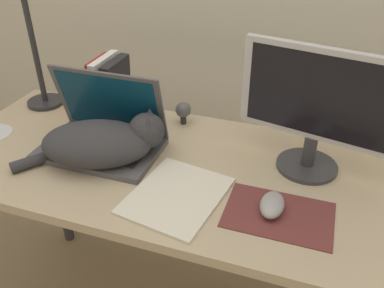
{
  "coord_description": "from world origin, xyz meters",
  "views": [
    {
      "loc": [
        0.36,
        -0.59,
        1.43
      ],
      "look_at": [
        0.06,
        0.27,
        0.85
      ],
      "focal_mm": 38.0,
      "sensor_mm": 36.0,
      "label": 1
    }
  ],
  "objects_px": {
    "computer_mouse": "(272,205)",
    "desk_lamp": "(28,6)",
    "laptop": "(103,135)",
    "webcam": "(183,110)",
    "cat": "(103,142)",
    "book_row": "(106,89)",
    "notepad": "(177,195)",
    "external_monitor": "(318,107)"
  },
  "relations": [
    {
      "from": "computer_mouse",
      "to": "desk_lamp",
      "type": "relative_size",
      "value": 0.19
    },
    {
      "from": "laptop",
      "to": "webcam",
      "type": "xyz_separation_m",
      "value": [
        0.18,
        0.22,
        0.0
      ]
    },
    {
      "from": "cat",
      "to": "laptop",
      "type": "bearing_deg",
      "value": 121.51
    },
    {
      "from": "desk_lamp",
      "to": "book_row",
      "type": "bearing_deg",
      "value": 4.03
    },
    {
      "from": "cat",
      "to": "computer_mouse",
      "type": "xyz_separation_m",
      "value": [
        0.49,
        -0.06,
        -0.04
      ]
    },
    {
      "from": "book_row",
      "to": "notepad",
      "type": "distance_m",
      "value": 0.51
    },
    {
      "from": "laptop",
      "to": "notepad",
      "type": "distance_m",
      "value": 0.33
    },
    {
      "from": "cat",
      "to": "notepad",
      "type": "xyz_separation_m",
      "value": [
        0.25,
        -0.08,
        -0.06
      ]
    },
    {
      "from": "book_row",
      "to": "computer_mouse",
      "type": "bearing_deg",
      "value": -26.52
    },
    {
      "from": "notepad",
      "to": "webcam",
      "type": "distance_m",
      "value": 0.39
    },
    {
      "from": "cat",
      "to": "notepad",
      "type": "bearing_deg",
      "value": -18.46
    },
    {
      "from": "computer_mouse",
      "to": "notepad",
      "type": "distance_m",
      "value": 0.24
    },
    {
      "from": "laptop",
      "to": "computer_mouse",
      "type": "xyz_separation_m",
      "value": [
        0.53,
        -0.12,
        -0.02
      ]
    },
    {
      "from": "cat",
      "to": "book_row",
      "type": "bearing_deg",
      "value": 116.45
    },
    {
      "from": "cat",
      "to": "webcam",
      "type": "height_order",
      "value": "cat"
    },
    {
      "from": "cat",
      "to": "notepad",
      "type": "height_order",
      "value": "cat"
    },
    {
      "from": "cat",
      "to": "webcam",
      "type": "bearing_deg",
      "value": 64.02
    },
    {
      "from": "external_monitor",
      "to": "desk_lamp",
      "type": "bearing_deg",
      "value": 175.41
    },
    {
      "from": "computer_mouse",
      "to": "notepad",
      "type": "bearing_deg",
      "value": -174.51
    },
    {
      "from": "cat",
      "to": "book_row",
      "type": "height_order",
      "value": "book_row"
    },
    {
      "from": "laptop",
      "to": "notepad",
      "type": "relative_size",
      "value": 1.19
    },
    {
      "from": "webcam",
      "to": "external_monitor",
      "type": "bearing_deg",
      "value": -16.99
    },
    {
      "from": "cat",
      "to": "external_monitor",
      "type": "distance_m",
      "value": 0.59
    },
    {
      "from": "desk_lamp",
      "to": "cat",
      "type": "bearing_deg",
      "value": -32.84
    },
    {
      "from": "computer_mouse",
      "to": "book_row",
      "type": "distance_m",
      "value": 0.69
    },
    {
      "from": "computer_mouse",
      "to": "book_row",
      "type": "xyz_separation_m",
      "value": [
        -0.62,
        0.31,
        0.08
      ]
    },
    {
      "from": "laptop",
      "to": "cat",
      "type": "bearing_deg",
      "value": -58.49
    },
    {
      "from": "laptop",
      "to": "webcam",
      "type": "height_order",
      "value": "laptop"
    },
    {
      "from": "desk_lamp",
      "to": "webcam",
      "type": "distance_m",
      "value": 0.59
    },
    {
      "from": "external_monitor",
      "to": "computer_mouse",
      "type": "distance_m",
      "value": 0.29
    },
    {
      "from": "book_row",
      "to": "laptop",
      "type": "bearing_deg",
      "value": -65.39
    },
    {
      "from": "laptop",
      "to": "external_monitor",
      "type": "height_order",
      "value": "external_monitor"
    },
    {
      "from": "cat",
      "to": "webcam",
      "type": "relative_size",
      "value": 5.05
    },
    {
      "from": "book_row",
      "to": "desk_lamp",
      "type": "distance_m",
      "value": 0.35
    },
    {
      "from": "computer_mouse",
      "to": "desk_lamp",
      "type": "distance_m",
      "value": 0.96
    },
    {
      "from": "laptop",
      "to": "desk_lamp",
      "type": "relative_size",
      "value": 0.67
    },
    {
      "from": "desk_lamp",
      "to": "notepad",
      "type": "bearing_deg",
      "value": -27.29
    },
    {
      "from": "external_monitor",
      "to": "computer_mouse",
      "type": "xyz_separation_m",
      "value": [
        -0.06,
        -0.22,
        -0.17
      ]
    },
    {
      "from": "laptop",
      "to": "desk_lamp",
      "type": "height_order",
      "value": "desk_lamp"
    },
    {
      "from": "cat",
      "to": "computer_mouse",
      "type": "bearing_deg",
      "value": -7.09
    },
    {
      "from": "cat",
      "to": "desk_lamp",
      "type": "relative_size",
      "value": 0.74
    },
    {
      "from": "computer_mouse",
      "to": "webcam",
      "type": "bearing_deg",
      "value": 135.79
    }
  ]
}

